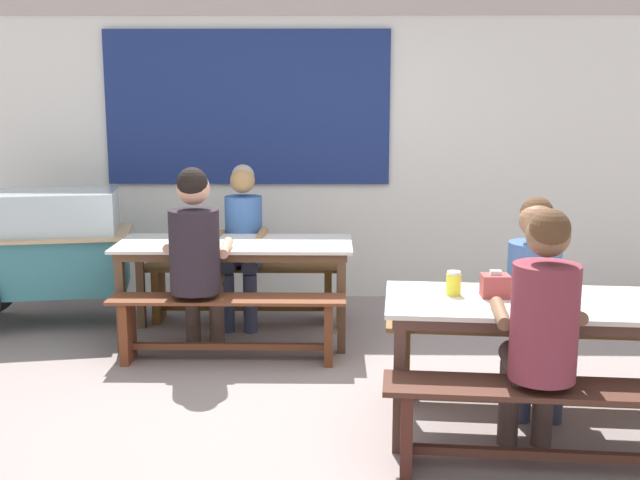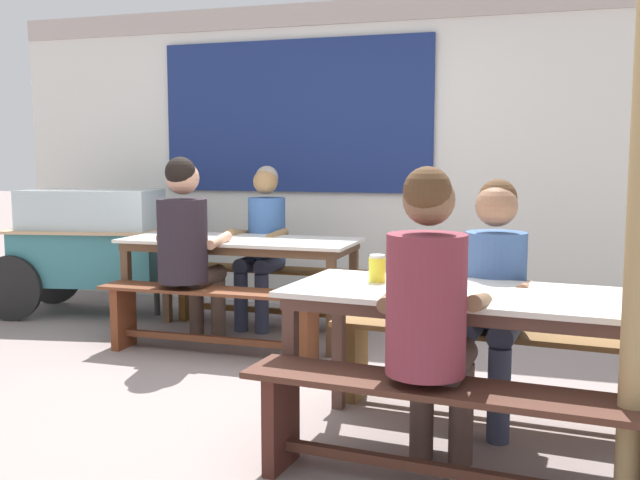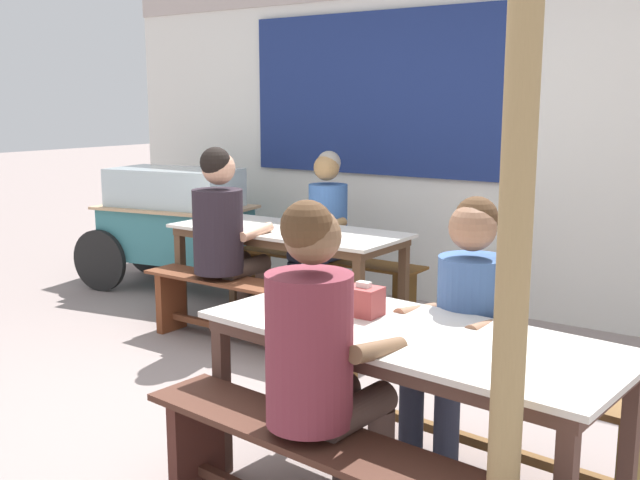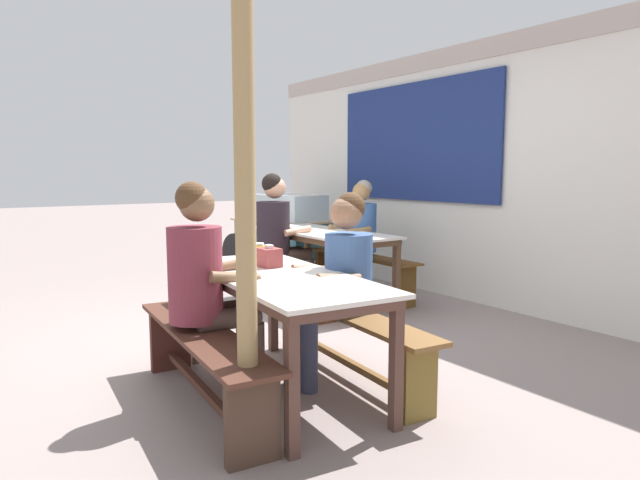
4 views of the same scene
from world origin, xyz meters
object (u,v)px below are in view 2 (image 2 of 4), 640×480
person_center_facing (264,236)px  tissue_box (421,272)px  dining_table_near (476,307)px  bench_far_front (212,312)px  dining_table_far (241,249)px  bench_far_back (266,287)px  person_left_back_turned (187,240)px  person_right_near_table (493,284)px  bench_near_front (450,421)px  condiment_jar (377,269)px  food_cart (90,240)px  person_near_front (430,308)px  bench_near_back (492,358)px

person_center_facing → tissue_box: 2.59m
dining_table_near → bench_far_front: (-1.90, 1.15, -0.38)m
dining_table_far → bench_far_back: size_ratio=1.07×
person_left_back_turned → person_right_near_table: bearing=-20.0°
bench_near_front → condiment_jar: bearing=126.0°
bench_far_back → bench_far_front: bearing=-89.8°
person_left_back_turned → dining_table_near: bearing=-29.8°
person_left_back_turned → tissue_box: (1.85, -1.14, 0.04)m
dining_table_far → tissue_box: tissue_box is taller
bench_far_back → tissue_box: bearing=-51.9°
person_center_facing → person_right_near_table: size_ratio=1.03×
food_cart → dining_table_far: bearing=-14.4°
dining_table_far → person_left_back_turned: bearing=-116.0°
bench_far_front → person_near_front: bearing=-42.0°
bench_far_front → person_right_near_table: size_ratio=1.31×
bench_far_back → bench_near_back: bearing=-40.4°
bench_far_back → person_left_back_turned: person_left_back_turned is taller
bench_far_back → person_near_front: person_near_front is taller
dining_table_far → bench_near_front: 2.87m
condiment_jar → person_center_facing: bearing=125.3°
dining_table_near → bench_far_front: 2.26m
bench_near_front → condiment_jar: condiment_jar is taller
dining_table_far → dining_table_near: size_ratio=0.98×
bench_near_front → food_cart: food_cart is taller
person_center_facing → tissue_box: person_center_facing is taller
bench_near_front → dining_table_near: bearing=85.1°
dining_table_far → person_left_back_turned: (-0.22, -0.44, 0.10)m
condiment_jar → bench_far_front: bearing=143.6°
person_center_facing → person_right_near_table: 2.55m
tissue_box → dining_table_near: bearing=-16.0°
dining_table_far → food_cart: size_ratio=0.99×
dining_table_near → person_center_facing: (-1.89, 2.10, 0.05)m
person_center_facing → bench_near_front: bearing=-54.5°
person_near_front → person_right_near_table: 0.88m
bench_far_back → food_cart: 1.65m
person_center_facing → bench_near_back: bearing=-39.5°
person_right_near_table → condiment_jar: (-0.54, -0.31, 0.10)m
bench_near_back → bench_near_front: 1.01m
food_cart → person_center_facing: person_center_facing is taller
bench_far_back → person_right_near_table: bearing=-41.7°
person_right_near_table → bench_near_front: bearing=-95.2°
person_center_facing → person_left_back_turned: (-0.22, -0.88, 0.05)m
food_cart → person_near_front: person_near_front is taller
bench_near_front → person_center_facing: size_ratio=1.36×
person_right_near_table → person_center_facing: bearing=139.3°
person_center_facing → person_left_back_turned: 0.91m
dining_table_far → bench_near_back: size_ratio=1.00×
bench_near_back → bench_near_front: (-0.09, -1.00, 0.00)m
dining_table_far → tissue_box: bearing=-44.1°
bench_near_front → condiment_jar: 0.92m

